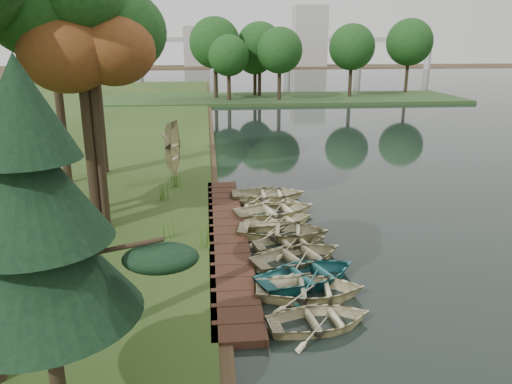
{
  "coord_description": "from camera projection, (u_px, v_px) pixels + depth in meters",
  "views": [
    {
      "loc": [
        -2.33,
        -19.87,
        8.27
      ],
      "look_at": [
        -0.2,
        1.92,
        1.53
      ],
      "focal_mm": 35.0,
      "sensor_mm": 36.0,
      "label": 1
    }
  ],
  "objects": [
    {
      "name": "reeds_3",
      "position": [
        175.0,
        178.0,
        27.83
      ],
      "size": [
        0.6,
        0.6,
        1.02
      ],
      "primitive_type": "cone",
      "color": "#3F661E",
      "rests_on": "bank"
    },
    {
      "name": "rowboat_1",
      "position": [
        310.0,
        287.0,
        16.47
      ],
      "size": [
        3.89,
        2.95,
        0.76
      ],
      "primitive_type": "imported",
      "rotation": [
        0.0,
        0.0,
        1.48
      ],
      "color": "beige",
      "rests_on": "water"
    },
    {
      "name": "rowboat_6",
      "position": [
        280.0,
        219.0,
        22.76
      ],
      "size": [
        3.81,
        3.18,
        0.68
      ],
      "primitive_type": "imported",
      "rotation": [
        0.0,
        0.0,
        1.86
      ],
      "color": "beige",
      "rests_on": "water"
    },
    {
      "name": "ground",
      "position": [
        265.0,
        239.0,
        21.55
      ],
      "size": [
        300.0,
        300.0,
        0.0
      ],
      "primitive_type": "plane",
      "color": "#3D2F1D"
    },
    {
      "name": "rowboat_3",
      "position": [
        299.0,
        254.0,
        18.92
      ],
      "size": [
        4.51,
        3.91,
        0.78
      ],
      "primitive_type": "imported",
      "rotation": [
        0.0,
        0.0,
        1.95
      ],
      "color": "beige",
      "rests_on": "water"
    },
    {
      "name": "rowboat_5",
      "position": [
        283.0,
        229.0,
        21.38
      ],
      "size": [
        4.43,
        3.53,
        0.82
      ],
      "primitive_type": "imported",
      "rotation": [
        0.0,
        0.0,
        1.38
      ],
      "color": "beige",
      "rests_on": "water"
    },
    {
      "name": "rowboat_4",
      "position": [
        291.0,
        241.0,
        20.36
      ],
      "size": [
        3.6,
        2.91,
        0.66
      ],
      "primitive_type": "imported",
      "rotation": [
        0.0,
        0.0,
        1.79
      ],
      "color": "beige",
      "rests_on": "water"
    },
    {
      "name": "pine_tree",
      "position": [
        35.0,
        219.0,
        9.44
      ],
      "size": [
        3.8,
        3.8,
        7.76
      ],
      "color": "black",
      "rests_on": "bank"
    },
    {
      "name": "rowboat_2",
      "position": [
        308.0,
        273.0,
        17.42
      ],
      "size": [
        4.59,
        3.96,
        0.8
      ],
      "primitive_type": "imported",
      "rotation": [
        0.0,
        0.0,
        1.94
      ],
      "color": "teal",
      "rests_on": "water"
    },
    {
      "name": "bridge",
      "position": [
        260.0,
        43.0,
        134.75
      ],
      "size": [
        95.9,
        4.0,
        8.6
      ],
      "color": "#A5A5A0",
      "rests_on": "ground"
    },
    {
      "name": "tree_2",
      "position": [
        90.0,
        44.0,
        20.11
      ],
      "size": [
        4.0,
        4.0,
        9.55
      ],
      "color": "black",
      "rests_on": "bank"
    },
    {
      "name": "stored_rowboat",
      "position": [
        175.0,
        172.0,
        29.68
      ],
      "size": [
        4.0,
        3.34,
        0.71
      ],
      "primitive_type": "imported",
      "rotation": [
        3.14,
        0.0,
        1.28
      ],
      "color": "beige",
      "rests_on": "bank"
    },
    {
      "name": "far_trees",
      "position": [
        257.0,
        53.0,
        67.65
      ],
      "size": [
        45.6,
        5.6,
        8.8
      ],
      "color": "black",
      "rests_on": "peninsula"
    },
    {
      "name": "rowboat_7",
      "position": [
        276.0,
        208.0,
        23.94
      ],
      "size": [
        4.61,
        3.78,
        0.83
      ],
      "primitive_type": "imported",
      "rotation": [
        0.0,
        0.0,
        1.82
      ],
      "color": "beige",
      "rests_on": "water"
    },
    {
      "name": "reeds_0",
      "position": [
        204.0,
        235.0,
        19.81
      ],
      "size": [
        0.6,
        0.6,
        1.05
      ],
      "primitive_type": "cone",
      "color": "#3F661E",
      "rests_on": "bank"
    },
    {
      "name": "reeds_2",
      "position": [
        165.0,
        191.0,
        25.45
      ],
      "size": [
        0.6,
        0.6,
        1.08
      ],
      "primitive_type": "cone",
      "color": "#3F661E",
      "rests_on": "bank"
    },
    {
      "name": "rowboat_9",
      "position": [
        268.0,
        193.0,
        26.46
      ],
      "size": [
        3.92,
        2.81,
        0.81
      ],
      "primitive_type": "imported",
      "rotation": [
        0.0,
        0.0,
        1.57
      ],
      "color": "beige",
      "rests_on": "water"
    },
    {
      "name": "building_b",
      "position": [
        197.0,
        46.0,
        157.23
      ],
      "size": [
        8.0,
        8.0,
        12.0
      ],
      "primitive_type": "cube",
      "color": "#A5A5A0",
      "rests_on": "ground"
    },
    {
      "name": "tree_6",
      "position": [
        91.0,
        13.0,
        28.39
      ],
      "size": [
        4.29,
        4.29,
        11.32
      ],
      "color": "black",
      "rests_on": "bank"
    },
    {
      "name": "rowboat_0",
      "position": [
        320.0,
        317.0,
        14.74
      ],
      "size": [
        3.5,
        2.72,
        0.66
      ],
      "primitive_type": "imported",
      "rotation": [
        0.0,
        0.0,
        1.71
      ],
      "color": "beige",
      "rests_on": "water"
    },
    {
      "name": "boardwalk",
      "position": [
        228.0,
        237.0,
        21.36
      ],
      "size": [
        1.6,
        16.0,
        0.3
      ],
      "primitive_type": "cube",
      "color": "#382015",
      "rests_on": "ground"
    },
    {
      "name": "building_a",
      "position": [
        309.0,
        36.0,
        154.85
      ],
      "size": [
        10.0,
        8.0,
        18.0
      ],
      "primitive_type": "cube",
      "color": "#A5A5A0",
      "rests_on": "ground"
    },
    {
      "name": "tree_4",
      "position": [
        76.0,
        14.0,
        19.64
      ],
      "size": [
        4.65,
        4.65,
        10.94
      ],
      "color": "black",
      "rests_on": "bank"
    },
    {
      "name": "peninsula",
      "position": [
        281.0,
        99.0,
        69.79
      ],
      "size": [
        50.0,
        14.0,
        0.45
      ],
      "primitive_type": "cube",
      "color": "#29441E",
      "rests_on": "ground"
    },
    {
      "name": "rowboat_8",
      "position": [
        271.0,
        200.0,
        25.39
      ],
      "size": [
        3.88,
        3.33,
        0.68
      ],
      "primitive_type": "imported",
      "rotation": [
        0.0,
        0.0,
        1.21
      ],
      "color": "beige",
      "rests_on": "water"
    },
    {
      "name": "reeds_1",
      "position": [
        167.0,
        225.0,
        20.84
      ],
      "size": [
        0.6,
        0.6,
        1.05
      ],
      "primitive_type": "cone",
      "color": "#3F661E",
      "rests_on": "bank"
    }
  ]
}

